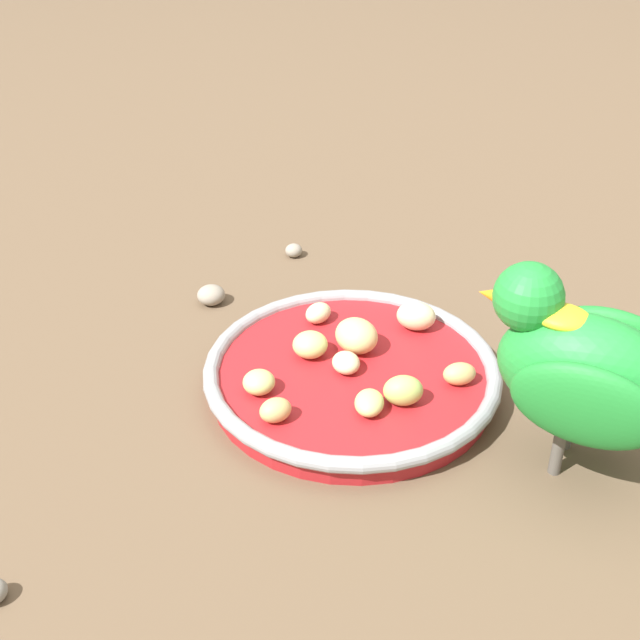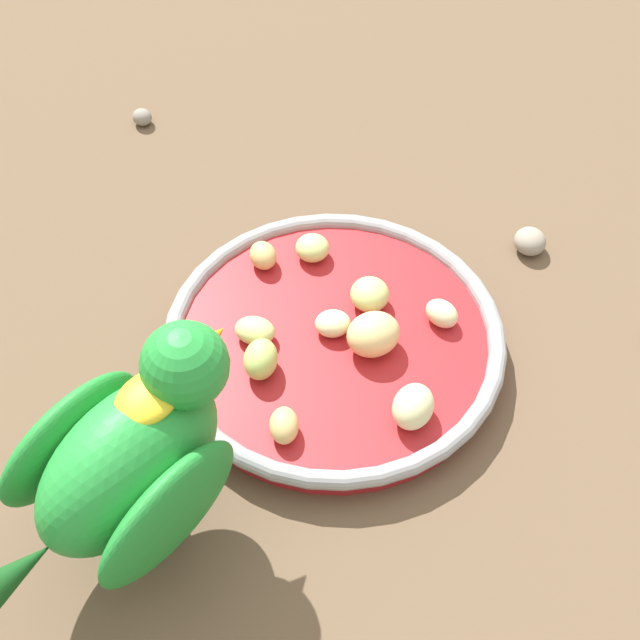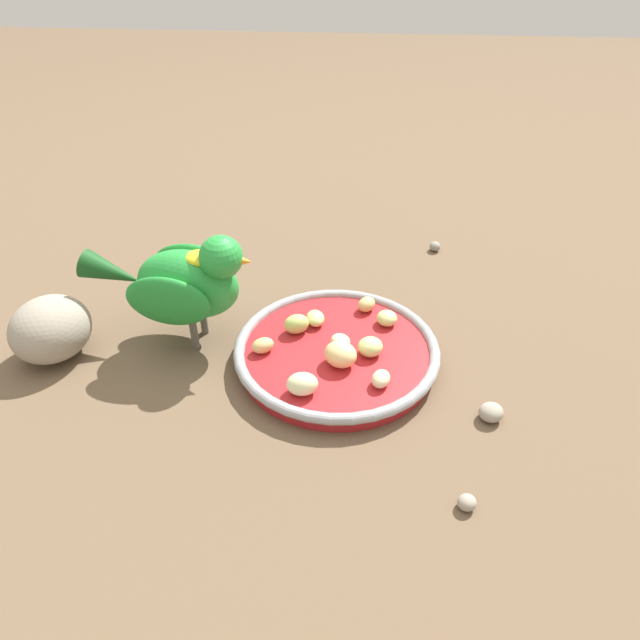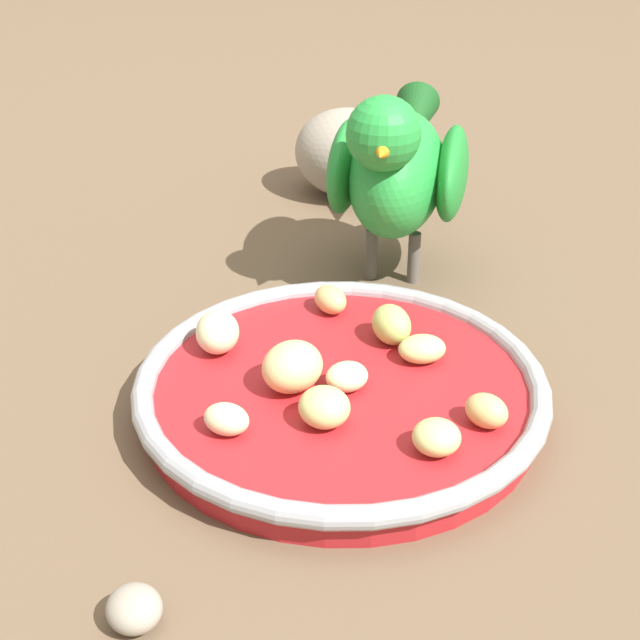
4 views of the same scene
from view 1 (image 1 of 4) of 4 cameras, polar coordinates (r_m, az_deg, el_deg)
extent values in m
plane|color=brown|center=(0.69, 3.07, -5.69)|extent=(4.00, 4.00, 0.00)
cylinder|color=#AD1E23|center=(0.71, 2.12, -3.92)|extent=(0.23, 0.23, 0.02)
torus|color=#93969B|center=(0.70, 2.13, -3.28)|extent=(0.24, 0.24, 0.01)
ellipsoid|color=beige|center=(0.69, 1.73, -2.84)|extent=(0.03, 0.03, 0.02)
ellipsoid|color=#C6D17A|center=(0.65, 3.28, -5.49)|extent=(0.03, 0.03, 0.02)
ellipsoid|color=#C6D17A|center=(0.71, -0.66, -1.64)|extent=(0.04, 0.04, 0.02)
ellipsoid|color=tan|center=(0.64, -2.96, -5.97)|extent=(0.03, 0.03, 0.02)
ellipsoid|color=beige|center=(0.76, -0.12, 0.47)|extent=(0.03, 0.03, 0.02)
ellipsoid|color=#B2CC66|center=(0.66, 5.53, -4.66)|extent=(0.03, 0.04, 0.02)
ellipsoid|color=#C6D17A|center=(0.67, -4.06, -4.12)|extent=(0.03, 0.03, 0.02)
ellipsoid|color=tan|center=(0.69, 9.21, -3.53)|extent=(0.03, 0.03, 0.02)
ellipsoid|color=beige|center=(0.75, 6.38, 0.27)|extent=(0.03, 0.04, 0.02)
ellipsoid|color=#E5C67F|center=(0.72, 2.43, -1.04)|extent=(0.05, 0.05, 0.03)
cylinder|color=#59544C|center=(0.65, 15.45, -8.37)|extent=(0.01, 0.01, 0.04)
cylinder|color=#59544C|center=(0.67, 16.10, -6.76)|extent=(0.01, 0.01, 0.04)
ellipsoid|color=green|center=(0.62, 17.12, -3.28)|extent=(0.08, 0.13, 0.09)
ellipsoid|color=#1E7F2D|center=(0.59, 17.16, -5.46)|extent=(0.03, 0.10, 0.06)
ellipsoid|color=#1E7F2D|center=(0.65, 18.61, -1.70)|extent=(0.03, 0.10, 0.06)
sphere|color=green|center=(0.60, 13.56, 1.29)|extent=(0.05, 0.05, 0.05)
cone|color=orange|center=(0.61, 11.41, 1.53)|extent=(0.02, 0.02, 0.02)
ellipsoid|color=yellow|center=(0.60, 15.73, 0.20)|extent=(0.04, 0.04, 0.01)
ellipsoid|color=gray|center=(0.82, -7.22, 1.66)|extent=(0.04, 0.04, 0.02)
ellipsoid|color=gray|center=(0.90, -1.75, 4.62)|extent=(0.02, 0.02, 0.01)
camera|label=2|loc=(0.75, 40.44, 32.89)|focal=50.27mm
camera|label=3|loc=(1.09, 11.96, 33.25)|focal=32.78mm
camera|label=4|loc=(0.82, -32.27, 20.83)|focal=52.96mm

